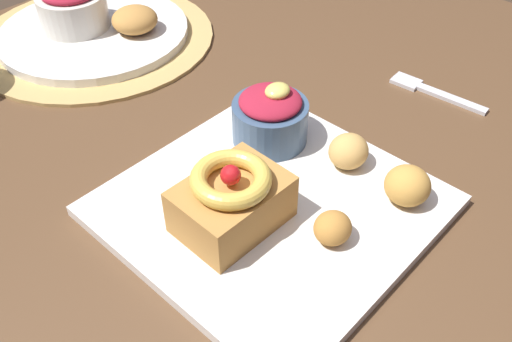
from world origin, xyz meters
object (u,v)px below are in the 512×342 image
object	(u,v)px
fritter_back	(333,228)
back_pastry	(135,20)
back_ramekin	(72,6)
fork	(431,91)
front_plate	(271,206)
fritter_front	(407,186)
berry_ramekin	(270,117)
cake_slice	(232,199)
back_plate	(94,32)
fritter_middle	(348,151)

from	to	relation	value
fritter_back	back_pastry	bearing A→B (deg)	74.81
back_ramekin	fork	world-z (taller)	back_ramekin
front_plate	fritter_front	xyz separation A→B (m)	(0.09, -0.09, 0.03)
berry_ramekin	back_pastry	xyz separation A→B (m)	(0.05, 0.30, -0.01)
fritter_front	fork	world-z (taller)	fritter_front
berry_ramekin	back_ramekin	bearing A→B (deg)	90.33
front_plate	cake_slice	world-z (taller)	cake_slice
berry_ramekin	fritter_back	size ratio (longest dim) A/B	2.27
back_plate	fritter_middle	bearing A→B (deg)	-88.26
cake_slice	back_plate	distance (m)	0.43
back_ramekin	back_pastry	size ratio (longest dim) A/B	1.50
berry_ramekin	fritter_middle	world-z (taller)	berry_ramekin
fork	cake_slice	bearing A→B (deg)	82.59
back_pastry	fork	distance (m)	0.41
cake_slice	fritter_front	distance (m)	0.17
fritter_middle	back_pastry	distance (m)	0.39
fork	berry_ramekin	bearing A→B (deg)	66.44
back_pastry	back_plate	bearing A→B (deg)	126.19
cake_slice	back_ramekin	size ratio (longest dim) A/B	1.07
cake_slice	back_pastry	bearing A→B (deg)	65.05
berry_ramekin	back_plate	size ratio (longest dim) A/B	0.31
fritter_back	back_ramekin	size ratio (longest dim) A/B	0.38
front_plate	back_pastry	world-z (taller)	back_pastry
berry_ramekin	back_ramekin	world-z (taller)	back_ramekin
fritter_back	fritter_front	bearing A→B (deg)	-13.57
fritter_back	fork	distance (m)	0.30
front_plate	back_pastry	distance (m)	0.38
back_plate	back_ramekin	distance (m)	0.04
back_plate	back_pastry	xyz separation A→B (m)	(0.04, -0.05, 0.02)
cake_slice	back_pastry	size ratio (longest dim) A/B	1.60
fritter_middle	back_plate	size ratio (longest dim) A/B	0.16
fritter_middle	back_ramekin	bearing A→B (deg)	93.19
fritter_middle	back_pastry	xyz separation A→B (m)	(0.02, 0.38, 0.00)
cake_slice	back_pastry	distance (m)	0.39
fritter_front	back_pastry	world-z (taller)	back_pastry
front_plate	fritter_middle	size ratio (longest dim) A/B	6.49
back_plate	back_ramekin	xyz separation A→B (m)	(-0.01, 0.02, 0.04)
berry_ramekin	fork	xyz separation A→B (m)	(0.22, -0.08, -0.04)
front_plate	fritter_front	distance (m)	0.13
cake_slice	fritter_middle	xyz separation A→B (m)	(0.14, -0.03, -0.01)
back_plate	back_pastry	size ratio (longest dim) A/B	4.19
back_pastry	front_plate	bearing A→B (deg)	-108.27
fritter_front	back_pastry	size ratio (longest dim) A/B	0.70
cake_slice	fork	world-z (taller)	cake_slice
cake_slice	fritter_front	bearing A→B (deg)	-36.94
fork	fritter_back	bearing A→B (deg)	97.85
cake_slice	fritter_front	world-z (taller)	cake_slice
fritter_front	fritter_back	distance (m)	0.09
fritter_middle	cake_slice	bearing A→B (deg)	168.05
berry_ramekin	back_pastry	bearing A→B (deg)	80.88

